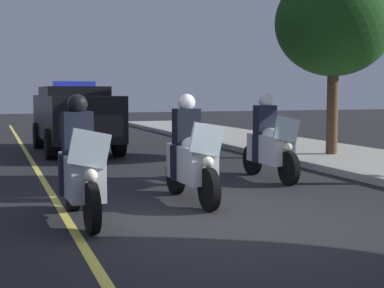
% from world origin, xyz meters
% --- Properties ---
extents(ground_plane, '(80.00, 80.00, 0.00)m').
position_xyz_m(ground_plane, '(0.00, 0.00, 0.00)').
color(ground_plane, black).
extents(lane_stripe_center, '(48.00, 0.12, 0.01)m').
position_xyz_m(lane_stripe_center, '(0.00, -2.14, 0.00)').
color(lane_stripe_center, '#E0D14C').
rests_on(lane_stripe_center, ground).
extents(police_motorcycle_lead_left, '(2.14, 0.57, 1.72)m').
position_xyz_m(police_motorcycle_lead_left, '(-0.81, -1.96, 0.70)').
color(police_motorcycle_lead_left, black).
rests_on(police_motorcycle_lead_left, ground).
extents(police_motorcycle_lead_right, '(2.14, 0.57, 1.72)m').
position_xyz_m(police_motorcycle_lead_right, '(-1.58, -0.11, 0.70)').
color(police_motorcycle_lead_right, black).
rests_on(police_motorcycle_lead_right, ground).
extents(police_motorcycle_trailing, '(2.14, 0.57, 1.72)m').
position_xyz_m(police_motorcycle_trailing, '(-3.20, 2.13, 0.70)').
color(police_motorcycle_trailing, black).
rests_on(police_motorcycle_trailing, ground).
extents(police_suv, '(4.95, 2.16, 2.05)m').
position_xyz_m(police_suv, '(-9.75, -0.77, 1.07)').
color(police_suv, black).
rests_on(police_suv, ground).
extents(tree_far_back, '(3.09, 3.09, 4.84)m').
position_xyz_m(tree_far_back, '(-6.02, 5.45, 3.53)').
color(tree_far_back, '#4C3823').
rests_on(tree_far_back, sidewalk_strip).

